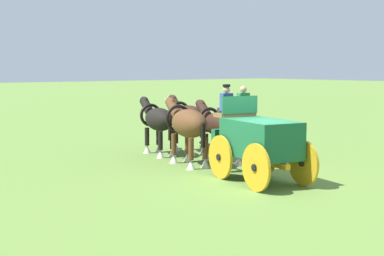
% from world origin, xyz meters
% --- Properties ---
extents(ground_plane, '(220.00, 220.00, 0.00)m').
position_xyz_m(ground_plane, '(0.00, 0.00, 0.00)').
color(ground_plane, olive).
extents(show_wagon, '(5.56, 2.30, 2.87)m').
position_xyz_m(show_wagon, '(0.16, -0.03, 1.26)').
color(show_wagon, '#195B38').
rests_on(show_wagon, ground).
extents(draft_horse_rear_near, '(2.97, 1.34, 2.29)m').
position_xyz_m(draft_horse_rear_near, '(3.63, -0.06, 1.41)').
color(draft_horse_rear_near, brown).
rests_on(draft_horse_rear_near, ground).
extents(draft_horse_rear_off, '(3.12, 1.31, 2.17)m').
position_xyz_m(draft_horse_rear_off, '(3.38, -1.34, 1.31)').
color(draft_horse_rear_off, '#331E14').
rests_on(draft_horse_rear_off, ground).
extents(draft_horse_lead_near, '(2.94, 1.26, 2.20)m').
position_xyz_m(draft_horse_lead_near, '(6.19, -0.57, 1.33)').
color(draft_horse_lead_near, black).
rests_on(draft_horse_lead_near, ground).
extents(draft_horse_lead_off, '(3.04, 1.32, 2.24)m').
position_xyz_m(draft_horse_lead_off, '(5.93, -1.85, 1.37)').
color(draft_horse_lead_off, '#331E14').
rests_on(draft_horse_lead_off, ground).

